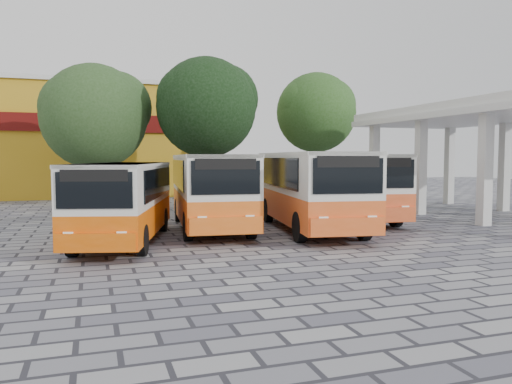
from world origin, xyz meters
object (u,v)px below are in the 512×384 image
object	(u,v)px
bus_far_left	(124,197)
bus_centre_left	(210,186)
bus_centre_right	(310,185)
bus_far_right	(347,182)

from	to	relation	value
bus_far_left	bus_centre_left	xyz separation A→B (m)	(3.46, 2.09, 0.17)
bus_far_left	bus_centre_right	size ratio (longest dim) A/B	0.89
bus_far_left	bus_centre_left	distance (m)	4.05
bus_centre_left	bus_far_right	size ratio (longest dim) A/B	0.99
bus_centre_right	bus_far_right	xyz separation A→B (m)	(2.95, 2.48, -0.04)
bus_centre_left	bus_far_right	bearing A→B (deg)	14.81
bus_far_left	bus_centre_right	world-z (taller)	bus_centre_right
bus_far_left	bus_centre_right	xyz separation A→B (m)	(7.15, 0.64, 0.22)
bus_far_left	bus_far_right	world-z (taller)	bus_far_right
bus_centre_left	bus_centre_right	size ratio (longest dim) A/B	0.96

